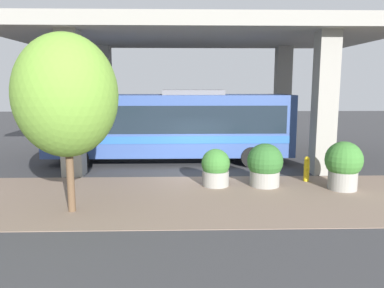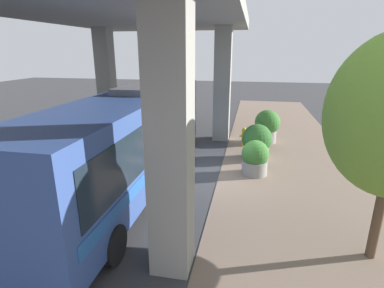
{
  "view_description": "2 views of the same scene",
  "coord_description": "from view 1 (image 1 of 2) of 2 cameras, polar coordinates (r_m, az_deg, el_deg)",
  "views": [
    {
      "loc": [
        -15.84,
        0.75,
        4.01
      ],
      "look_at": [
        1.54,
        0.28,
        1.22
      ],
      "focal_mm": 35.0,
      "sensor_mm": 36.0,
      "label": 1
    },
    {
      "loc": [
        -1.15,
        11.44,
        5.04
      ],
      "look_at": [
        0.91,
        1.11,
        1.72
      ],
      "focal_mm": 28.0,
      "sensor_mm": 36.0,
      "label": 2
    }
  ],
  "objects": [
    {
      "name": "overpass",
      "position": [
        19.96,
        0.63,
        14.94
      ],
      "size": [
        9.4,
        19.06,
        6.88
      ],
      "color": "gray",
      "rests_on": "ground"
    },
    {
      "name": "sidewalk_strip",
      "position": [
        13.47,
        1.72,
        -8.15
      ],
      "size": [
        6.0,
        40.0,
        0.02
      ],
      "color": "#7A6656",
      "rests_on": "ground"
    },
    {
      "name": "planter_back",
      "position": [
        15.03,
        11.06,
        -3.19
      ],
      "size": [
        1.41,
        1.41,
        1.71
      ],
      "color": "gray",
      "rests_on": "ground"
    },
    {
      "name": "fire_hydrant",
      "position": [
        16.22,
        17.06,
        -3.64
      ],
      "size": [
        0.48,
        0.23,
        1.06
      ],
      "color": "gold",
      "rests_on": "ground"
    },
    {
      "name": "planter_middle",
      "position": [
        14.83,
        3.63,
        -3.67
      ],
      "size": [
        1.13,
        1.13,
        1.49
      ],
      "color": "gray",
      "rests_on": "ground"
    },
    {
      "name": "planter_front",
      "position": [
        15.36,
        22.09,
        -2.95
      ],
      "size": [
        1.4,
        1.4,
        1.87
      ],
      "color": "gray",
      "rests_on": "ground"
    },
    {
      "name": "bus",
      "position": [
        19.09,
        -3.48,
        3.12
      ],
      "size": [
        2.67,
        12.33,
        3.72
      ],
      "color": "#334C8C",
      "rests_on": "ground"
    },
    {
      "name": "ground_plane",
      "position": [
        16.36,
        1.12,
        -5.06
      ],
      "size": [
        80.0,
        80.0,
        0.0
      ],
      "primitive_type": "plane",
      "color": "#38383A",
      "rests_on": "ground"
    },
    {
      "name": "street_tree_near",
      "position": [
        12.02,
        -18.63,
        6.96
      ],
      "size": [
        3.12,
        3.12,
        5.54
      ],
      "color": "brown",
      "rests_on": "ground"
    }
  ]
}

